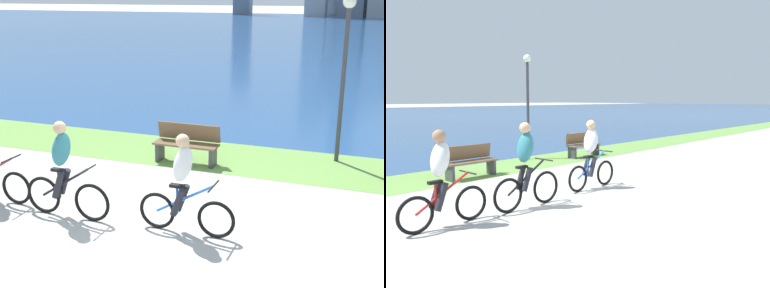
# 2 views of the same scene
# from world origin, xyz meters

# --- Properties ---
(ground_plane) EXTENTS (300.00, 300.00, 0.00)m
(ground_plane) POSITION_xyz_m (0.00, 0.00, 0.00)
(ground_plane) COLOR #B2AFA8
(grass_strip_bayside) EXTENTS (120.00, 2.32, 0.01)m
(grass_strip_bayside) POSITION_xyz_m (0.00, 3.31, 0.00)
(grass_strip_bayside) COLOR #6B9947
(grass_strip_bayside) RESTS_ON ground
(bay_water_surface) EXTENTS (300.00, 86.56, 0.00)m
(bay_water_surface) POSITION_xyz_m (0.00, 47.75, 0.00)
(bay_water_surface) COLOR navy
(bay_water_surface) RESTS_ON ground
(cyclist_lead) EXTENTS (1.65, 0.52, 1.67)m
(cyclist_lead) POSITION_xyz_m (0.87, -0.70, 0.83)
(cyclist_lead) COLOR black
(cyclist_lead) RESTS_ON ground
(cyclist_trailing) EXTENTS (1.66, 0.52, 1.72)m
(cyclist_trailing) POSITION_xyz_m (-1.28, -0.84, 0.84)
(cyclist_trailing) COLOR black
(cyclist_trailing) RESTS_ON ground
(bench_far_along_path) EXTENTS (1.50, 0.47, 0.90)m
(bench_far_along_path) POSITION_xyz_m (-0.37, 2.64, 0.45)
(bench_far_along_path) COLOR brown
(bench_far_along_path) RESTS_ON ground
(lamppost_tall) EXTENTS (0.28, 0.28, 3.72)m
(lamppost_tall) POSITION_xyz_m (2.86, 3.96, 2.45)
(lamppost_tall) COLOR #38383D
(lamppost_tall) RESTS_ON ground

